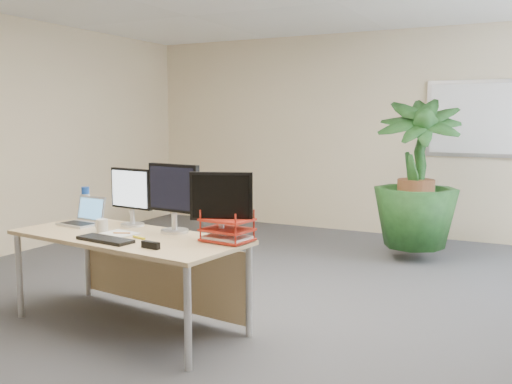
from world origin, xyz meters
The scene contains 17 objects.
floor centered at (0.00, 0.00, 0.00)m, with size 8.00×8.00×0.00m, color #414145.
back_wall centered at (0.00, 4.00, 1.35)m, with size 7.00×0.04×2.70m, color beige.
whiteboard centered at (1.20, 3.97, 1.55)m, with size 1.30×0.04×0.95m.
desk centered at (-0.77, -0.23, 0.55)m, with size 1.90×0.97×0.70m.
floor_plant centered at (0.69, 2.71, 0.75)m, with size 0.84×0.84×1.50m, color #153714.
monitor_left centered at (-0.99, -0.02, 0.96)m, with size 0.42×0.19×0.46m.
monitor_right centered at (-0.53, -0.09, 1.00)m, with size 0.47×0.21×0.52m.
monitor_dark centered at (-0.06, -0.20, 0.98)m, with size 0.42×0.20×0.49m.
laptop centered at (-1.39, -0.13, 0.76)m, with size 0.34×0.30×0.22m.
keyboard centered at (-0.79, -0.56, 0.71)m, with size 0.44×0.15×0.02m, color black.
coffee_mug centered at (-1.04, -0.32, 0.75)m, with size 0.13×0.09×0.10m.
spiral_notebook centered at (-0.86, -0.33, 0.70)m, with size 0.25×0.19×0.01m, color white.
orange_pen centered at (-0.82, -0.34, 0.71)m, with size 0.01×0.01×0.13m, color orange.
yellow_highlighter centered at (-0.63, -0.39, 0.71)m, with size 0.02×0.02×0.13m, color yellow.
water_bottle centered at (-1.53, 0.04, 0.83)m, with size 0.07×0.07×0.28m.
letter_tray centered at (-0.02, -0.19, 0.77)m, with size 0.36×0.29×0.16m.
stapler centered at (-0.36, -0.60, 0.72)m, with size 0.14×0.04×0.05m, color black.
Camera 1 is at (1.92, -3.57, 1.55)m, focal length 40.00 mm.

